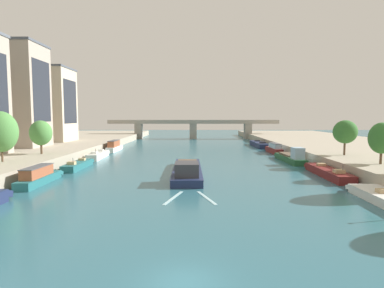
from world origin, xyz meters
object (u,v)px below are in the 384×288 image
(barge_midriver, at_px, (187,170))
(tree_right_third, at_px, (382,138))
(moored_boat_left_second, at_px, (39,176))
(bridge_far, at_px, (193,127))
(tree_left_past_mid, at_px, (1,132))
(moored_boat_right_downstream, at_px, (274,149))
(moored_boat_right_upstream, at_px, (259,144))
(tree_left_end_of_row, at_px, (41,133))
(moored_boat_left_lone, at_px, (98,155))
(moored_boat_left_midway, at_px, (78,165))
(moored_boat_right_gap_after, at_px, (328,172))
(tree_right_past_mid, at_px, (345,132))
(moored_boat_right_far, at_px, (291,157))
(moored_boat_left_gap_after, at_px, (114,147))

(barge_midriver, distance_m, tree_right_third, 28.16)
(moored_boat_left_second, height_order, bridge_far, bridge_far)
(moored_boat_left_second, height_order, tree_left_past_mid, tree_left_past_mid)
(barge_midriver, height_order, tree_left_past_mid, tree_left_past_mid)
(barge_midriver, distance_m, moored_boat_right_downstream, 36.24)
(barge_midriver, relative_size, moored_boat_right_upstream, 1.26)
(moored_boat_left_second, xyz_separation_m, tree_left_end_of_row, (-7.28, 15.98, 4.90))
(moored_boat_left_lone, bearing_deg, moored_boat_left_midway, -87.76)
(bridge_far, bearing_deg, moored_boat_right_gap_after, -75.97)
(tree_right_third, bearing_deg, moored_boat_left_second, -175.13)
(moored_boat_left_midway, bearing_deg, moored_boat_right_upstream, 45.84)
(moored_boat_left_second, bearing_deg, moored_boat_right_gap_after, 8.11)
(barge_midriver, xyz_separation_m, tree_left_end_of_row, (-26.62, 9.63, 5.06))
(moored_boat_right_downstream, bearing_deg, bridge_far, 111.43)
(moored_boat_left_lone, height_order, tree_left_end_of_row, tree_left_end_of_row)
(tree_left_past_mid, relative_size, tree_right_past_mid, 1.23)
(moored_boat_right_far, distance_m, tree_right_past_mid, 10.99)
(moored_boat_left_midway, distance_m, tree_left_end_of_row, 9.87)
(moored_boat_right_far, bearing_deg, tree_left_end_of_row, -174.14)
(moored_boat_right_downstream, distance_m, moored_boat_right_upstream, 17.06)
(moored_boat_left_lone, distance_m, tree_left_end_of_row, 13.52)
(tree_right_third, bearing_deg, moored_boat_right_upstream, 98.44)
(moored_boat_left_gap_after, height_order, tree_left_end_of_row, tree_left_end_of_row)
(moored_boat_right_gap_after, distance_m, tree_right_third, 8.67)
(moored_boat_right_gap_after, height_order, tree_left_end_of_row, tree_left_end_of_row)
(moored_boat_right_downstream, bearing_deg, tree_left_end_of_row, -156.75)
(moored_boat_right_gap_after, distance_m, tree_right_past_mid, 12.34)
(moored_boat_right_gap_after, relative_size, tree_left_end_of_row, 2.30)
(moored_boat_right_far, distance_m, moored_boat_right_upstream, 32.53)
(bridge_far, bearing_deg, moored_boat_left_gap_after, -113.42)
(moored_boat_right_downstream, bearing_deg, moored_boat_left_gap_after, 173.84)
(moored_boat_left_midway, bearing_deg, moored_boat_left_lone, 92.24)
(moored_boat_right_far, bearing_deg, moored_boat_right_gap_after, -86.52)
(tree_right_past_mid, bearing_deg, tree_left_end_of_row, 178.54)
(moored_boat_right_downstream, height_order, tree_right_third, tree_right_third)
(barge_midriver, distance_m, tree_left_end_of_row, 28.76)
(barge_midriver, xyz_separation_m, tree_left_past_mid, (-27.65, -0.47, 5.75))
(moored_boat_right_gap_after, height_order, tree_right_third, tree_right_third)
(tree_left_past_mid, bearing_deg, bridge_far, 70.84)
(moored_boat_left_gap_after, relative_size, tree_right_third, 1.84)
(tree_left_past_mid, xyz_separation_m, bridge_far, (28.20, 81.19, -1.68))
(moored_boat_left_second, height_order, tree_left_end_of_row, tree_left_end_of_row)
(moored_boat_left_lone, height_order, moored_boat_left_gap_after, moored_boat_left_gap_after)
(moored_boat_left_second, distance_m, bridge_far, 89.40)
(tree_right_third, relative_size, tree_right_past_mid, 0.97)
(moored_boat_right_gap_after, bearing_deg, tree_right_past_mid, 53.67)
(moored_boat_right_gap_after, relative_size, moored_boat_right_upstream, 0.84)
(moored_boat_right_gap_after, xyz_separation_m, moored_boat_right_upstream, (-0.58, 47.56, 0.08))
(moored_boat_right_far, height_order, tree_right_third, tree_right_third)
(barge_midriver, distance_m, tree_right_past_mid, 29.12)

